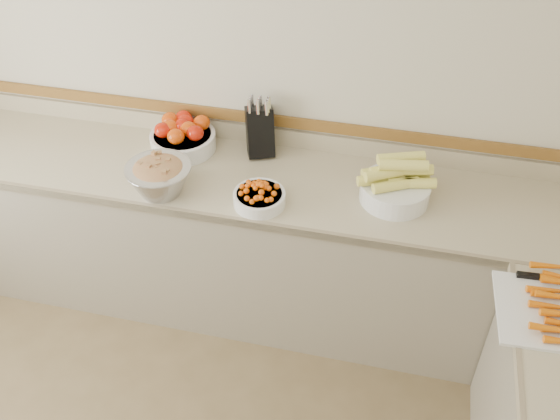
% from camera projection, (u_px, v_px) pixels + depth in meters
% --- Properties ---
extents(back_wall, '(4.00, 0.00, 4.00)m').
position_uv_depth(back_wall, '(241.00, 72.00, 3.10)').
color(back_wall, beige).
rests_on(back_wall, ground_plane).
extents(counter_back, '(4.00, 0.65, 1.08)m').
position_uv_depth(counter_back, '(231.00, 240.00, 3.40)').
color(counter_back, tan).
rests_on(counter_back, ground_plane).
extents(knife_block, '(0.19, 0.20, 0.33)m').
position_uv_depth(knife_block, '(260.00, 131.00, 3.18)').
color(knife_block, black).
rests_on(knife_block, counter_back).
extents(tomato_bowl, '(0.34, 0.34, 0.17)m').
position_uv_depth(tomato_bowl, '(183.00, 136.00, 3.24)').
color(tomato_bowl, white).
rests_on(tomato_bowl, counter_back).
extents(cherry_tomato_bowl, '(0.25, 0.25, 0.13)m').
position_uv_depth(cherry_tomato_bowl, '(259.00, 196.00, 2.91)').
color(cherry_tomato_bowl, white).
rests_on(cherry_tomato_bowl, counter_back).
extents(corn_bowl, '(0.37, 0.33, 0.24)m').
position_uv_depth(corn_bowl, '(396.00, 185.00, 2.91)').
color(corn_bowl, white).
rests_on(corn_bowl, counter_back).
extents(rhubarb_bowl, '(0.31, 0.31, 0.18)m').
position_uv_depth(rhubarb_bowl, '(159.00, 176.00, 2.95)').
color(rhubarb_bowl, '#B2B2BA').
rests_on(rhubarb_bowl, counter_back).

